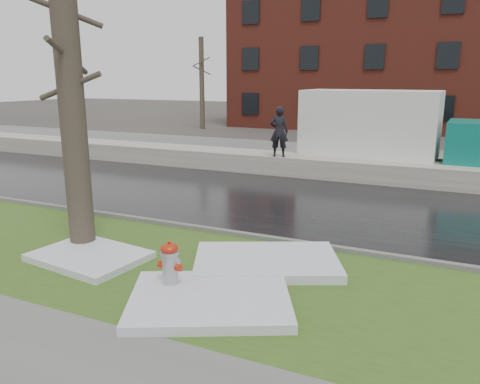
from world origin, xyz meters
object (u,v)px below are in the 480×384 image
at_px(box_truck, 397,131).
at_px(fire_hydrant, 170,265).
at_px(tree, 70,90).
at_px(worker, 279,132).

bearing_deg(box_truck, fire_hydrant, -97.87).
bearing_deg(fire_hydrant, tree, 158.65).
relative_size(box_truck, worker, 5.11).
height_order(tree, worker, tree).
relative_size(tree, box_truck, 0.69).
xyz_separation_m(fire_hydrant, worker, (-1.75, 10.27, 1.16)).
distance_m(box_truck, worker, 4.44).
xyz_separation_m(fire_hydrant, tree, (-3.01, 1.13, 2.89)).
bearing_deg(worker, fire_hydrant, 86.81).
height_order(fire_hydrant, tree, tree).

